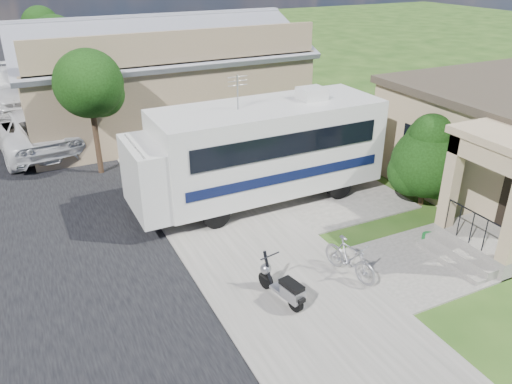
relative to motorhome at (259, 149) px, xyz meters
name	(u,v)px	position (x,y,z in m)	size (l,w,h in m)	color
ground	(315,271)	(-0.54, -4.38, -1.80)	(120.00, 120.00, 0.00)	#1A3C10
sidewalk_slab	(166,152)	(-1.54, 5.62, -1.77)	(4.00, 80.00, 0.06)	#5F5D55
driveway_slab	(283,192)	(0.96, 0.12, -1.78)	(7.00, 6.00, 0.05)	#5F5D55
walk_slab	(431,261)	(2.46, -5.38, -1.78)	(4.00, 3.00, 0.05)	#5F5D55
warehouse	(158,82)	(-0.54, 9.59, 0.19)	(12.50, 8.40, 5.04)	#887455
street_tree_a	(92,87)	(-4.24, 4.68, 1.45)	(2.44, 2.40, 4.58)	black
street_tree_b	(58,41)	(-4.24, 14.68, 1.59)	(2.44, 2.40, 4.73)	black
street_tree_c	(42,26)	(-4.24, 23.68, 1.30)	(2.44, 2.40, 4.42)	black
motorhome	(259,149)	(0.00, 0.00, 0.00)	(8.21, 2.76, 4.20)	beige
shrub	(427,159)	(4.70, -2.57, -0.24)	(2.49, 2.38, 3.06)	black
scooter	(283,287)	(-1.94, -5.17, -1.34)	(0.65, 1.56, 1.03)	black
bicycle	(349,260)	(0.06, -4.98, -1.30)	(0.48, 1.68, 1.01)	#939299
pickup_truck	(33,129)	(-6.33, 8.45, -0.92)	(2.92, 6.34, 1.76)	white
van	(11,88)	(-6.84, 16.08, -0.85)	(2.66, 6.55, 1.90)	white
garden_hose	(429,238)	(3.17, -4.56, -1.71)	(0.41, 0.41, 0.19)	#135F25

